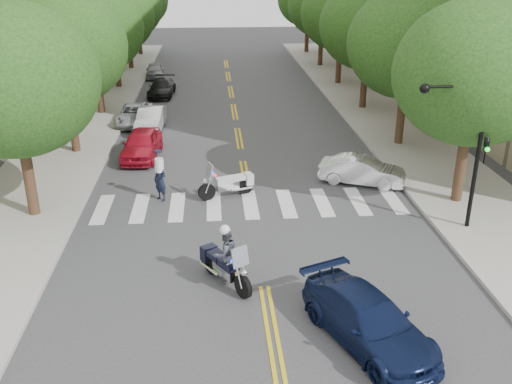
{
  "coord_description": "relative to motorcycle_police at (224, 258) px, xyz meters",
  "views": [
    {
      "loc": [
        -1.5,
        -15.62,
        9.88
      ],
      "look_at": [
        0.11,
        4.78,
        1.3
      ],
      "focal_mm": 40.0,
      "sensor_mm": 36.0,
      "label": 1
    }
  ],
  "objects": [
    {
      "name": "parked_car_d",
      "position": [
        -3.95,
        26.74,
        -0.31
      ],
      "size": [
        2.05,
        4.41,
        1.25
      ],
      "primitive_type": "imported",
      "rotation": [
        0.0,
        0.0,
        -0.07
      ],
      "color": "black",
      "rests_on": "ground"
    },
    {
      "name": "tree_l_2",
      "position": [
        -7.55,
        21.68,
        4.62
      ],
      "size": [
        6.4,
        6.4,
        8.45
      ],
      "color": "#382316",
      "rests_on": "ground"
    },
    {
      "name": "tree_r_0",
      "position": [
        10.05,
        5.68,
        4.62
      ],
      "size": [
        6.4,
        6.4,
        8.45
      ],
      "color": "#382316",
      "rests_on": "ground"
    },
    {
      "name": "sidewalk_left",
      "position": [
        -8.25,
        21.68,
        -0.86
      ],
      "size": [
        5.0,
        60.0,
        0.15
      ],
      "primitive_type": "cube",
      "color": "#9E9991",
      "rests_on": "ground"
    },
    {
      "name": "officer_standing",
      "position": [
        -2.56,
        7.0,
        -0.03
      ],
      "size": [
        0.78,
        0.77,
        1.82
      ],
      "primitive_type": "imported",
      "rotation": [
        0.0,
        0.0,
        -0.77
      ],
      "color": "black",
      "rests_on": "ground"
    },
    {
      "name": "parked_car_b",
      "position": [
        -3.95,
        17.68,
        -0.26
      ],
      "size": [
        1.64,
        4.15,
        1.34
      ],
      "primitive_type": "imported",
      "rotation": [
        0.0,
        0.0,
        -0.05
      ],
      "color": "silver",
      "rests_on": "ground"
    },
    {
      "name": "motorcycle_police",
      "position": [
        0.0,
        0.0,
        0.0
      ],
      "size": [
        1.62,
        2.33,
        2.11
      ],
      "rotation": [
        0.0,
        0.0,
        3.7
      ],
      "color": "black",
      "rests_on": "ground"
    },
    {
      "name": "tree_l_1",
      "position": [
        -7.55,
        13.68,
        4.62
      ],
      "size": [
        6.4,
        6.4,
        8.45
      ],
      "color": "#382316",
      "rests_on": "ground"
    },
    {
      "name": "parked_car_a",
      "position": [
        -3.95,
        12.68,
        -0.2
      ],
      "size": [
        2.09,
        4.46,
        1.48
      ],
      "primitive_type": "imported",
      "rotation": [
        0.0,
        0.0,
        -0.08
      ],
      "color": "red",
      "rests_on": "ground"
    },
    {
      "name": "sidewalk_right",
      "position": [
        10.75,
        21.68,
        -0.86
      ],
      "size": [
        5.0,
        60.0,
        0.15
      ],
      "primitive_type": "cube",
      "color": "#9E9991",
      "rests_on": "ground"
    },
    {
      "name": "tree_l_0",
      "position": [
        -7.55,
        5.68,
        4.62
      ],
      "size": [
        6.4,
        6.4,
        8.45
      ],
      "color": "#382316",
      "rests_on": "ground"
    },
    {
      "name": "tree_r_4",
      "position": [
        10.05,
        37.68,
        4.62
      ],
      "size": [
        6.4,
        6.4,
        8.45
      ],
      "color": "#382316",
      "rests_on": "ground"
    },
    {
      "name": "convertible",
      "position": [
        6.56,
        8.18,
        -0.29
      ],
      "size": [
        4.13,
        2.77,
        1.29
      ],
      "primitive_type": "imported",
      "rotation": [
        0.0,
        0.0,
        1.17
      ],
      "color": "white",
      "rests_on": "ground"
    },
    {
      "name": "ground",
      "position": [
        1.25,
        -0.32,
        -0.94
      ],
      "size": [
        140.0,
        140.0,
        0.0
      ],
      "primitive_type": "plane",
      "color": "#38383A",
      "rests_on": "ground"
    },
    {
      "name": "parked_car_c",
      "position": [
        -5.05,
        19.18,
        -0.34
      ],
      "size": [
        2.12,
        4.38,
        1.2
      ],
      "primitive_type": "imported",
      "rotation": [
        0.0,
        0.0,
        -0.03
      ],
      "color": "silver",
      "rests_on": "ground"
    },
    {
      "name": "parked_car_e",
      "position": [
        -5.05,
        33.68,
        -0.32
      ],
      "size": [
        1.67,
        3.69,
        1.23
      ],
      "primitive_type": "imported",
      "rotation": [
        0.0,
        0.0,
        0.06
      ],
      "color": "gray",
      "rests_on": "ground"
    },
    {
      "name": "traffic_signal_pole",
      "position": [
        8.97,
        3.17,
        2.78
      ],
      "size": [
        2.82,
        0.42,
        6.0
      ],
      "color": "black",
      "rests_on": "ground"
    },
    {
      "name": "sedan_blue",
      "position": [
        3.81,
        -3.32,
        -0.25
      ],
      "size": [
        3.57,
        5.08,
        1.37
      ],
      "primitive_type": "imported",
      "rotation": [
        0.0,
        0.0,
        0.39
      ],
      "color": "#0D1737",
      "rests_on": "ground"
    },
    {
      "name": "motorcycle_parked",
      "position": [
        0.47,
        7.2,
        -0.36
      ],
      "size": [
        2.47,
        1.23,
        1.66
      ],
      "rotation": [
        0.0,
        0.0,
        1.93
      ],
      "color": "black",
      "rests_on": "ground"
    },
    {
      "name": "tree_r_2",
      "position": [
        10.05,
        21.68,
        4.62
      ],
      "size": [
        6.4,
        6.4,
        8.45
      ],
      "color": "#382316",
      "rests_on": "ground"
    },
    {
      "name": "tree_r_1",
      "position": [
        10.05,
        13.68,
        4.62
      ],
      "size": [
        6.4,
        6.4,
        8.45
      ],
      "color": "#382316",
      "rests_on": "ground"
    },
    {
      "name": "tree_l_5",
      "position": [
        -7.55,
        45.68,
        4.62
      ],
      "size": [
        6.4,
        6.4,
        8.45
      ],
      "color": "#382316",
      "rests_on": "ground"
    },
    {
      "name": "tree_r_3",
      "position": [
        10.05,
        29.68,
        4.62
      ],
      "size": [
        6.4,
        6.4,
        8.45
      ],
      "color": "#382316",
      "rests_on": "ground"
    },
    {
      "name": "tree_l_4",
      "position": [
        -7.55,
        37.68,
        4.62
      ],
      "size": [
        6.4,
        6.4,
        8.45
      ],
      "color": "#382316",
      "rests_on": "ground"
    },
    {
      "name": "tree_l_3",
      "position": [
        -7.55,
        29.68,
        4.62
      ],
      "size": [
        6.4,
        6.4,
        8.45
      ],
      "color": "#382316",
      "rests_on": "ground"
    }
  ]
}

